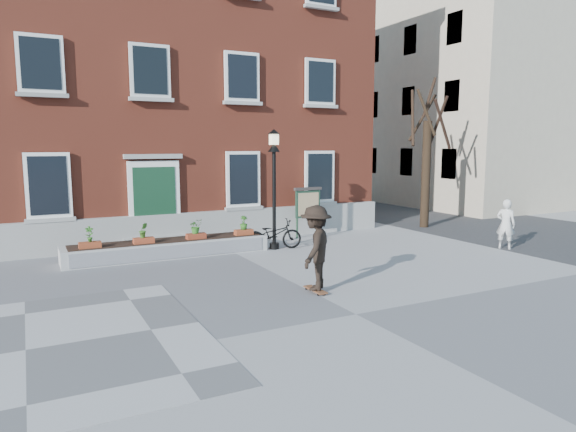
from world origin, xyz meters
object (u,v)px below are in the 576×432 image
bystander (506,224)px  bicycle (273,234)px  notice_board (308,204)px  parked_car (336,192)px  lamp_post (274,172)px  skateboarder (316,248)px

bystander → bicycle: bearing=33.8°
bystander → notice_board: 6.82m
bicycle → notice_board: (2.10, 1.42, 0.77)m
notice_board → bicycle: bearing=-146.0°
parked_car → lamp_post: bearing=-108.2°
parked_car → lamp_post: 13.55m
bystander → lamp_post: 7.83m
bicycle → lamp_post: size_ratio=0.48×
bicycle → parked_car: (8.91, 10.12, 0.23)m
lamp_post → skateboarder: size_ratio=1.92×
parked_car → notice_board: (-6.81, -8.71, 0.54)m
bicycle → bystander: (6.84, -3.47, 0.33)m
lamp_post → notice_board: bearing=33.9°
bicycle → lamp_post: (0.05, 0.04, 2.04)m
notice_board → skateboarder: (-3.39, -6.38, -0.20)m
bystander → lamp_post: size_ratio=0.42×
parked_car → skateboarder: (-10.20, -15.09, 0.34)m
bicycle → skateboarder: (-1.29, -4.97, 0.56)m
parked_car → bicycle: bearing=-108.2°
bystander → notice_board: (-4.74, 4.89, 0.43)m
notice_board → parked_car: bearing=52.0°
skateboarder → notice_board: bearing=62.0°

